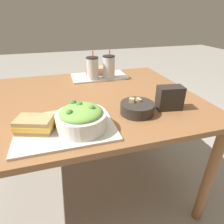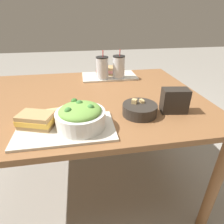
% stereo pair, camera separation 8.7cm
% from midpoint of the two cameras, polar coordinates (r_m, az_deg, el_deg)
% --- Properties ---
extents(ground_plane, '(12.00, 12.00, 0.00)m').
position_cam_midpoint_polar(ground_plane, '(1.65, -4.97, -20.39)').
color(ground_plane, gray).
extents(dining_table, '(1.48, 1.09, 0.76)m').
position_cam_midpoint_polar(dining_table, '(1.23, -6.26, 1.15)').
color(dining_table, brown).
rests_on(dining_table, ground_plane).
extents(tray_near, '(0.44, 0.25, 0.01)m').
position_cam_midpoint_polar(tray_near, '(0.86, -11.07, -5.19)').
color(tray_near, beige).
rests_on(tray_near, dining_table).
extents(tray_far, '(0.44, 0.25, 0.01)m').
position_cam_midpoint_polar(tray_far, '(1.57, 0.76, 10.86)').
color(tray_far, beige).
rests_on(tray_far, dining_table).
extents(salad_bowl, '(0.22, 0.22, 0.11)m').
position_cam_midpoint_polar(salad_bowl, '(0.83, -6.64, -1.28)').
color(salad_bowl, white).
rests_on(salad_bowl, tray_near).
extents(soup_bowl, '(0.18, 0.18, 0.08)m').
position_cam_midpoint_polar(soup_bowl, '(0.97, 10.96, 0.81)').
color(soup_bowl, '#2D2823').
rests_on(soup_bowl, dining_table).
extents(sandwich_near, '(0.18, 0.14, 0.06)m').
position_cam_midpoint_polar(sandwich_near, '(0.89, -19.53, -2.41)').
color(sandwich_near, tan).
rests_on(sandwich_near, tray_near).
extents(baguette_near, '(0.16, 0.08, 0.06)m').
position_cam_midpoint_polar(baguette_near, '(0.92, -13.65, -0.48)').
color(baguette_near, tan).
rests_on(baguette_near, tray_near).
extents(sandwich_far, '(0.19, 0.16, 0.06)m').
position_cam_midpoint_polar(sandwich_far, '(1.59, 0.06, 12.56)').
color(sandwich_far, tan).
rests_on(sandwich_far, tray_far).
extents(drink_cup_dark, '(0.09, 0.09, 0.21)m').
position_cam_midpoint_polar(drink_cup_dark, '(1.46, -1.22, 13.07)').
color(drink_cup_dark, silver).
rests_on(drink_cup_dark, tray_far).
extents(drink_cup_red, '(0.09, 0.09, 0.22)m').
position_cam_midpoint_polar(drink_cup_red, '(1.49, 3.78, 13.32)').
color(drink_cup_red, silver).
rests_on(drink_cup_red, tray_far).
extents(chip_bag, '(0.14, 0.10, 0.13)m').
position_cam_midpoint_polar(chip_bag, '(1.04, 20.83, 3.19)').
color(chip_bag, '#28231E').
rests_on(chip_bag, dining_table).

